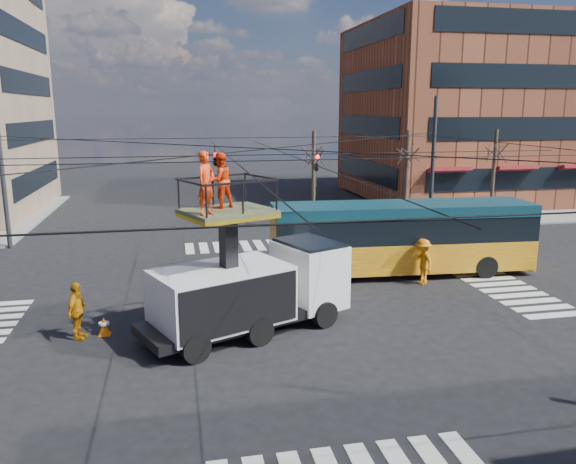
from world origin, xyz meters
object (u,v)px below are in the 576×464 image
(traffic_cone, at_px, (104,326))
(flagger, at_px, (423,262))
(utility_truck, at_px, (251,273))
(city_bus, at_px, (402,236))
(worker_ground, at_px, (77,311))

(traffic_cone, xyz_separation_m, flagger, (12.53, 3.04, 0.67))
(utility_truck, height_order, city_bus, utility_truck)
(traffic_cone, distance_m, flagger, 12.92)
(city_bus, relative_size, worker_ground, 6.16)
(utility_truck, bearing_deg, city_bus, 11.82)
(worker_ground, distance_m, flagger, 13.69)
(city_bus, xyz_separation_m, flagger, (0.27, -1.66, -0.74))
(city_bus, height_order, flagger, city_bus)
(city_bus, distance_m, traffic_cone, 13.21)
(utility_truck, distance_m, worker_ground, 5.67)
(utility_truck, bearing_deg, worker_ground, 152.77)
(utility_truck, xyz_separation_m, traffic_cone, (-4.78, 0.56, -1.70))
(utility_truck, relative_size, worker_ground, 3.86)
(worker_ground, relative_size, flagger, 0.97)
(traffic_cone, relative_size, flagger, 0.31)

